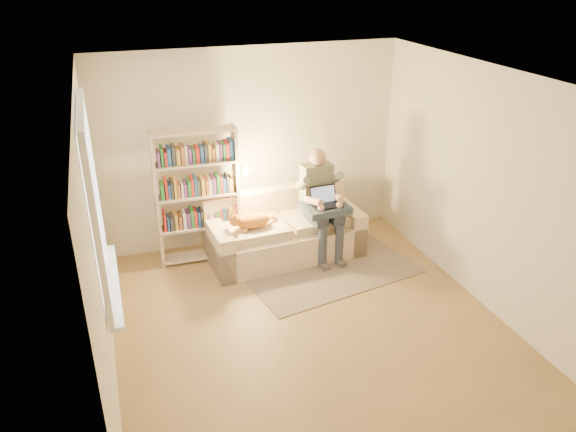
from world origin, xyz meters
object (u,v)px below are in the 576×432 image
object	(u,v)px
person	(321,198)
cat	(251,221)
sofa	(283,234)
laptop	(324,200)
bookshelf	(197,190)

from	to	relation	value
person	cat	distance (m)	0.94
person	cat	xyz separation A→B (m)	(-0.92, -0.03, -0.16)
sofa	person	size ratio (longest dim) A/B	1.42
sofa	laptop	size ratio (longest dim) A/B	5.48
sofa	laptop	xyz separation A→B (m)	(0.45, -0.25, 0.51)
bookshelf	laptop	bearing A→B (deg)	-17.09
bookshelf	sofa	bearing A→B (deg)	-12.17
sofa	laptop	bearing A→B (deg)	-32.09
person	laptop	xyz separation A→B (m)	(-0.01, -0.12, 0.02)
sofa	person	distance (m)	0.68
sofa	laptop	world-z (taller)	laptop
laptop	cat	bearing A→B (deg)	170.74
person	cat	world-z (taller)	person
laptop	bookshelf	world-z (taller)	bookshelf
person	cat	size ratio (longest dim) A/B	2.23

